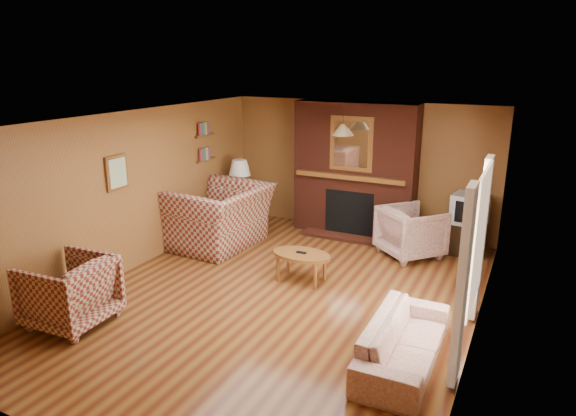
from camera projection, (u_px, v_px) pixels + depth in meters
The scene contains 20 objects.
floor at pixel (280, 297), 7.00m from camera, with size 6.50×6.50×0.00m, color #4C2110.
ceiling at pixel (279, 120), 6.33m from camera, with size 6.50×6.50×0.00m, color white.
wall_back at pixel (360, 167), 9.46m from camera, with size 6.50×6.50×0.00m, color brown.
wall_front at pixel (83, 324), 3.87m from camera, with size 6.50×6.50×0.00m, color brown.
wall_left at pixel (132, 191), 7.73m from camera, with size 6.50×6.50×0.00m, color brown.
wall_right at pixel (482, 242), 5.60m from camera, with size 6.50×6.50×0.00m, color brown.
fireplace at pixel (355, 171), 9.24m from camera, with size 2.20×0.82×2.40m.
window_right at pixel (475, 253), 5.47m from camera, with size 0.10×1.85×2.00m.
bookshelf at pixel (206, 143), 9.21m from camera, with size 0.09×0.55×0.71m.
botanical_print at pixel (117, 173), 7.36m from camera, with size 0.05×0.40×0.50m.
pendant_light at pixel (343, 130), 8.42m from camera, with size 0.36×0.36×0.48m.
plaid_loveseat at pixel (219, 216), 8.79m from camera, with size 1.61×1.40×1.05m, color maroon.
plaid_armchair at pixel (69, 291), 6.19m from camera, with size 0.90×0.93×0.84m, color maroon.
floral_sofa at pixel (404, 341), 5.42m from camera, with size 1.74×0.68×0.51m, color beige.
floral_armchair at pixel (411, 232), 8.36m from camera, with size 0.88×0.90×0.82m, color beige.
coffee_table at pixel (301, 257), 7.41m from camera, with size 0.87×0.54×0.45m.
side_table at pixel (241, 210), 9.92m from camera, with size 0.45×0.45×0.60m, color brown.
table_lamp at pixel (240, 176), 9.73m from camera, with size 0.42×0.42×0.69m.
tv_stand at pixel (467, 238), 8.47m from camera, with size 0.49×0.45×0.53m, color black.
crt_tv at pixel (470, 209), 8.32m from camera, with size 0.59×0.59×0.49m.
Camera 1 is at (2.92, -5.67, 3.13)m, focal length 32.00 mm.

